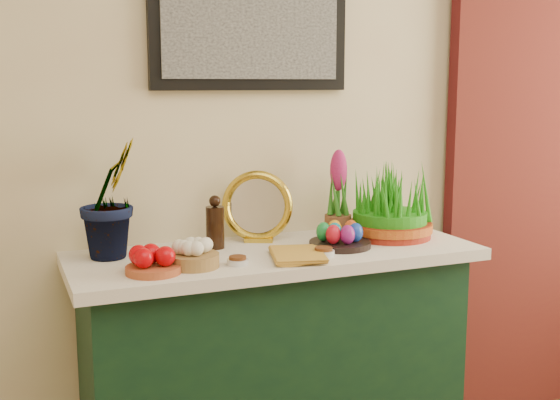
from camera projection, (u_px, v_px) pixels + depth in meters
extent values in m
cube|color=beige|center=(263.00, 112.00, 2.58)|extent=(4.00, 0.04, 2.70)
cube|color=black|center=(251.00, 13.00, 2.49)|extent=(0.74, 0.03, 0.54)
cube|color=#A5A5A5|center=(252.00, 13.00, 2.47)|extent=(0.66, 0.01, 0.46)
cube|color=#460C16|center=(536.00, 155.00, 3.04)|extent=(0.90, 0.06, 2.30)
cube|color=#123219|center=(275.00, 377.00, 2.49)|extent=(1.30, 0.45, 0.85)
cube|color=white|center=(275.00, 255.00, 2.42)|extent=(1.40, 0.55, 0.04)
imported|color=#2E8020|center=(110.00, 179.00, 2.27)|extent=(0.34, 0.34, 0.52)
cylinder|color=#A54926|center=(153.00, 270.00, 2.11)|extent=(0.21, 0.21, 0.02)
cylinder|color=#A47442|center=(194.00, 260.00, 2.18)|extent=(0.18, 0.18, 0.04)
cylinder|color=black|center=(215.00, 227.00, 2.42)|extent=(0.06, 0.06, 0.15)
sphere|color=black|center=(215.00, 201.00, 2.41)|extent=(0.04, 0.04, 0.04)
cube|color=gold|center=(259.00, 240.00, 2.53)|extent=(0.11, 0.09, 0.02)
torus|color=gold|center=(257.00, 206.00, 2.53)|extent=(0.26, 0.16, 0.26)
cylinder|color=silver|center=(258.00, 206.00, 2.52)|extent=(0.19, 0.11, 0.19)
imported|color=gold|center=(272.00, 255.00, 2.27)|extent=(0.21, 0.25, 0.03)
cylinder|color=silver|center=(238.00, 262.00, 2.21)|extent=(0.07, 0.07, 0.02)
cylinder|color=#592D14|center=(238.00, 258.00, 2.21)|extent=(0.05, 0.05, 0.01)
cylinder|color=silver|center=(323.00, 253.00, 2.32)|extent=(0.07, 0.07, 0.02)
cylinder|color=#592D14|center=(324.00, 249.00, 2.32)|extent=(0.06, 0.06, 0.01)
cylinder|color=black|center=(340.00, 244.00, 2.45)|extent=(0.24, 0.24, 0.02)
ellipsoid|color=red|center=(333.00, 234.00, 2.39)|extent=(0.05, 0.05, 0.07)
ellipsoid|color=#1A41B6|center=(356.00, 232.00, 2.43)|extent=(0.05, 0.05, 0.07)
ellipsoid|color=orange|center=(335.00, 229.00, 2.48)|extent=(0.05, 0.05, 0.07)
ellipsoid|color=#1A9240|center=(324.00, 232.00, 2.44)|extent=(0.05, 0.05, 0.07)
ellipsoid|color=#D84B19|center=(351.00, 229.00, 2.48)|extent=(0.05, 0.05, 0.07)
ellipsoid|color=#8D197A|center=(347.00, 235.00, 2.39)|extent=(0.05, 0.05, 0.07)
ellipsoid|color=#0D809E|center=(335.00, 232.00, 2.43)|extent=(0.05, 0.05, 0.07)
cylinder|color=brown|center=(338.00, 225.00, 2.62)|extent=(0.10, 0.10, 0.08)
ellipsoid|color=#CE297B|center=(339.00, 170.00, 2.58)|extent=(0.06, 0.06, 0.15)
cylinder|color=maroon|center=(389.00, 230.00, 2.60)|extent=(0.30, 0.30, 0.06)
cylinder|color=#A11011|center=(389.00, 227.00, 2.60)|extent=(0.32, 0.32, 0.03)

